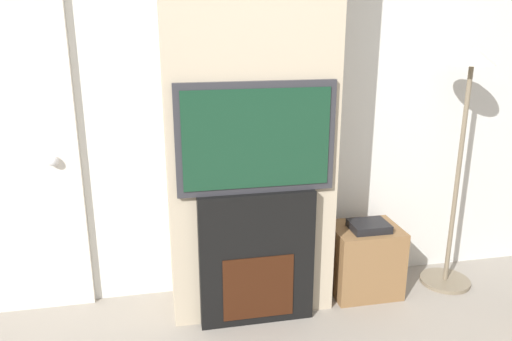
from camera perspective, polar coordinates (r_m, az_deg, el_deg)
The scene contains 6 objects.
wall_back at distance 3.11m, azimuth -1.66°, elevation 9.61°, with size 6.00×0.06×2.70m.
chimney_breast at distance 2.88m, azimuth -0.84°, elevation 9.02°, with size 0.97×0.41×2.70m.
fireplace at distance 2.97m, azimuth 0.00°, elevation -9.92°, with size 0.67×0.15×0.82m.
television at distance 2.72m, azimuth 0.01°, elevation 3.73°, with size 0.88×0.07×0.62m.
floor_lamp at distance 3.41m, azimuth 22.64°, elevation 4.34°, with size 0.33×0.33×1.58m.
media_stand at distance 3.40m, azimuth 12.28°, elevation -9.81°, with size 0.44×0.35×0.51m.
Camera 1 is at (-0.53, -1.01, 1.75)m, focal length 35.00 mm.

